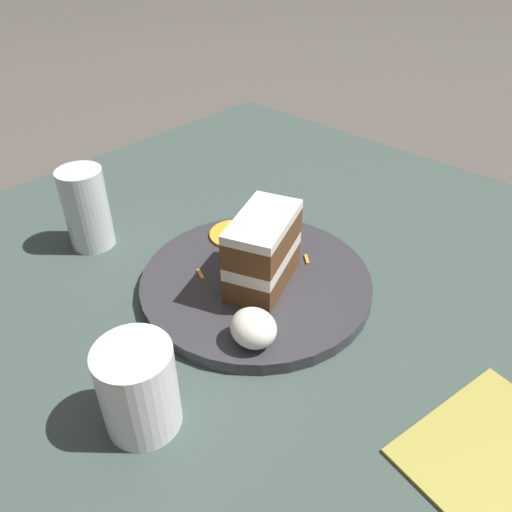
# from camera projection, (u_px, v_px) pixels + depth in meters

# --- Properties ---
(ground_plane) EXTENTS (6.00, 6.00, 0.00)m
(ground_plane) POSITION_uv_depth(u_px,v_px,m) (290.00, 309.00, 0.66)
(ground_plane) COLOR #4C4742
(ground_plane) RESTS_ON ground
(dining_table) EXTENTS (1.11, 1.01, 0.02)m
(dining_table) POSITION_uv_depth(u_px,v_px,m) (290.00, 303.00, 0.65)
(dining_table) COLOR #384742
(dining_table) RESTS_ON ground
(plate) EXTENTS (0.30, 0.30, 0.02)m
(plate) POSITION_uv_depth(u_px,v_px,m) (256.00, 282.00, 0.66)
(plate) COLOR #333338
(plate) RESTS_ON dining_table
(cake_slice) EXTENTS (0.10, 0.13, 0.10)m
(cake_slice) POSITION_uv_depth(u_px,v_px,m) (263.00, 251.00, 0.62)
(cake_slice) COLOR brown
(cake_slice) RESTS_ON plate
(cream_dollop) EXTENTS (0.05, 0.05, 0.04)m
(cream_dollop) POSITION_uv_depth(u_px,v_px,m) (253.00, 328.00, 0.55)
(cream_dollop) COLOR white
(cream_dollop) RESTS_ON plate
(orange_garnish) EXTENTS (0.07, 0.07, 0.00)m
(orange_garnish) POSITION_uv_depth(u_px,v_px,m) (235.00, 234.00, 0.73)
(orange_garnish) COLOR orange
(orange_garnish) RESTS_ON plate
(carrot_shreds_scatter) EXTENTS (0.10, 0.14, 0.00)m
(carrot_shreds_scatter) POSITION_uv_depth(u_px,v_px,m) (262.00, 255.00, 0.69)
(carrot_shreds_scatter) COLOR orange
(carrot_shreds_scatter) RESTS_ON plate
(drinking_glass) EXTENTS (0.06, 0.06, 0.12)m
(drinking_glass) POSITION_uv_depth(u_px,v_px,m) (88.00, 214.00, 0.71)
(drinking_glass) COLOR silver
(drinking_glass) RESTS_ON dining_table
(coffee_mug) EXTENTS (0.07, 0.07, 0.10)m
(coffee_mug) POSITION_uv_depth(u_px,v_px,m) (138.00, 385.00, 0.46)
(coffee_mug) COLOR white
(coffee_mug) RESTS_ON dining_table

